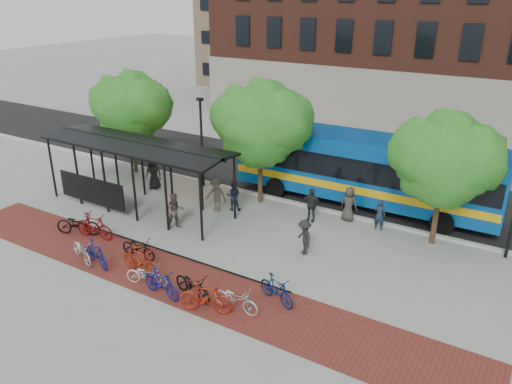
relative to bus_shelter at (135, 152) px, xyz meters
The scene contains 31 objects.
ground 8.68m from the bus_shelter, ahead, with size 160.00×160.00×0.00m, color #9E9E99.
asphalt_street 12.12m from the bus_shelter, 46.19° to the left, with size 160.00×8.00×0.01m, color black.
curb 9.74m from the bus_shelter, 28.84° to the left, with size 160.00×0.25×0.12m, color #B7B7B2.
brick_strip 8.19m from the bus_shelter, 36.40° to the right, with size 24.00×3.00×0.01m, color maroon.
bike_rack_rail 6.74m from the bus_shelter, 36.84° to the right, with size 12.00×0.05×0.95m, color black.
bus_shelter is the anchor object (origin of this frame).
tree_a 5.52m from the bus_shelter, 134.60° to the left, with size 4.90×4.00×6.18m.
tree_b 6.64m from the bus_shelter, 36.21° to the left, with size 5.15×4.20×6.47m.
tree_c 14.77m from the bus_shelter, 15.06° to the left, with size 4.66×3.80×5.92m.
lamp_post_left 4.24m from the bus_shelter, 74.47° to the left, with size 0.35×0.20×5.12m.
bus 11.76m from the bus_shelter, 32.68° to the left, with size 13.72×3.42×3.69m.
bike_0 4.57m from the bus_shelter, 91.94° to the right, with size 0.73×2.10×1.10m, color black.
bike_1 4.51m from the bus_shelter, 77.90° to the right, with size 0.57×2.02×1.21m, color maroon.
bike_2 6.28m from the bus_shelter, 70.54° to the right, with size 0.63×1.82×0.96m, color #B6B6B9.
bike_3 6.53m from the bus_shelter, 63.04° to the right, with size 0.53×1.86×1.12m, color navy.
bike_4 6.06m from the bus_shelter, 46.89° to the right, with size 0.62×1.77×0.93m, color black.
bike_5 7.25m from the bus_shelter, 45.96° to the right, with size 0.54×1.91×1.15m, color #A02B0E.
bike_6 8.15m from the bus_shelter, 44.47° to the right, with size 0.61×1.74×0.91m, color #BCBBBE.
bike_7 8.98m from the bus_shelter, 41.23° to the right, with size 0.53×1.87×1.12m, color navy.
bike_8 9.44m from the bus_shelter, 34.28° to the right, with size 0.66×1.89×0.99m, color black.
bike_9 10.50m from the bus_shelter, 33.65° to the right, with size 0.56×1.98×1.19m, color #A0230E.
bike_10 10.91m from the bus_shelter, 28.22° to the right, with size 0.64×1.85×0.97m, color #B6B6B9.
bike_11 11.30m from the bus_shelter, 20.33° to the right, with size 0.50×1.77×1.07m, color navy.
pedestrian_0 3.29m from the bus_shelter, 114.03° to the left, with size 0.92×0.60×1.89m, color black.
pedestrian_2 5.46m from the bus_shelter, 26.02° to the left, with size 0.76×0.59×1.57m, color #1E2748.
pedestrian_3 4.65m from the bus_shelter, 22.98° to the left, with size 1.14×0.66×1.77m, color brown.
pedestrian_4 9.24m from the bus_shelter, 19.80° to the left, with size 1.00×0.42×1.71m, color #272727.
pedestrian_6 11.00m from the bus_shelter, 22.05° to the left, with size 0.85×0.55×1.74m, color #3D3631.
pedestrian_7 12.45m from the bus_shelter, 18.31° to the left, with size 0.56×0.37×1.53m, color #1A2A3E.
pedestrian_8 4.06m from the bus_shelter, 17.11° to the right, with size 0.87×0.68×1.78m, color brown.
pedestrian_9 9.87m from the bus_shelter, ahead, with size 1.02×0.59×1.59m, color black.
Camera 1 is at (9.51, -17.84, 10.67)m, focal length 35.00 mm.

